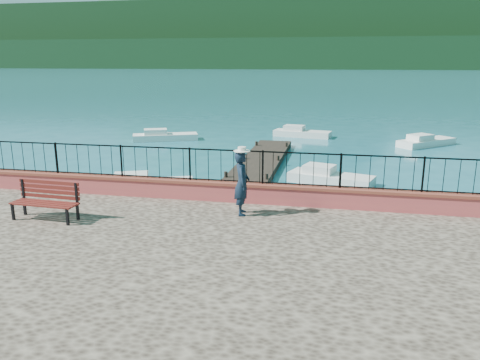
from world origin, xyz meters
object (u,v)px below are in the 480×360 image
at_px(boat_0, 146,182).
at_px(person, 242,183).
at_px(park_bench, 46,208).
at_px(boat_5, 427,140).
at_px(boat_4, 302,131).
at_px(boat_1, 331,175).
at_px(boat_3, 165,134).

bearing_deg(boat_0, person, -68.92).
relative_size(park_bench, boat_5, 0.44).
height_order(park_bench, person, person).
bearing_deg(boat_4, park_bench, -92.17).
distance_m(park_bench, boat_4, 23.32).
xyz_separation_m(person, boat_1, (2.30, 8.44, -1.67)).
bearing_deg(boat_1, boat_5, 79.09).
xyz_separation_m(boat_1, boat_4, (-2.20, 12.84, 0.00)).
height_order(boat_0, boat_3, same).
relative_size(person, boat_1, 0.48).
xyz_separation_m(boat_0, boat_4, (5.27, 15.66, 0.00)).
distance_m(park_bench, boat_3, 19.79).
height_order(boat_0, boat_5, same).
distance_m(boat_0, boat_1, 7.99).
distance_m(boat_1, boat_4, 13.03).
distance_m(boat_1, boat_5, 12.20).
bearing_deg(boat_5, boat_3, 142.61).
relative_size(boat_1, boat_5, 0.88).
relative_size(person, boat_0, 0.45).
bearing_deg(boat_4, person, -79.91).
distance_m(boat_0, boat_3, 12.84).
height_order(boat_0, boat_1, same).
bearing_deg(boat_1, person, -87.84).
height_order(person, boat_4, person).
bearing_deg(park_bench, person, 19.53).
bearing_deg(boat_4, boat_3, -149.04).
bearing_deg(person, park_bench, 94.60).
distance_m(person, boat_1, 8.90).
height_order(boat_1, boat_4, same).
relative_size(park_bench, boat_0, 0.47).
relative_size(boat_0, boat_3, 0.91).
xyz_separation_m(boat_0, boat_1, (7.47, 2.82, 0.00)).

